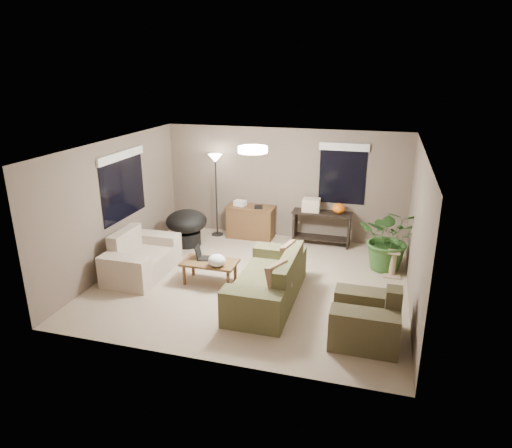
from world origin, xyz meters
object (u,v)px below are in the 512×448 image
(main_sofa, at_px, (270,284))
(loveseat, at_px, (141,259))
(coffee_table, at_px, (210,265))
(console_table, at_px, (322,226))
(floor_lamp, at_px, (215,168))
(cat_scratching_post, at_px, (393,265))
(papasan_chair, at_px, (187,225))
(armchair, at_px, (366,320))
(houseplant, at_px, (389,245))
(desk, at_px, (251,222))

(main_sofa, distance_m, loveseat, 2.63)
(coffee_table, relative_size, console_table, 0.77)
(main_sofa, bearing_deg, floor_lamp, 125.65)
(main_sofa, relative_size, cat_scratching_post, 4.40)
(loveseat, height_order, console_table, loveseat)
(coffee_table, distance_m, papasan_chair, 2.02)
(loveseat, distance_m, cat_scratching_post, 4.77)
(armchair, distance_m, coffee_table, 3.04)
(floor_lamp, relative_size, houseplant, 1.49)
(loveseat, relative_size, floor_lamp, 0.84)
(desk, bearing_deg, coffee_table, -91.06)
(coffee_table, distance_m, console_table, 3.00)
(main_sofa, bearing_deg, houseplant, 43.93)
(loveseat, height_order, coffee_table, loveseat)
(main_sofa, height_order, cat_scratching_post, main_sofa)
(desk, height_order, cat_scratching_post, desk)
(main_sofa, bearing_deg, loveseat, 172.73)
(loveseat, xyz_separation_m, console_table, (3.08, 2.48, 0.14))
(coffee_table, bearing_deg, main_sofa, -15.16)
(loveseat, distance_m, papasan_chair, 1.65)
(armchair, distance_m, desk, 4.52)
(coffee_table, height_order, floor_lamp, floor_lamp)
(main_sofa, xyz_separation_m, coffee_table, (-1.21, 0.33, 0.06))
(console_table, distance_m, cat_scratching_post, 2.00)
(armchair, bearing_deg, loveseat, 165.57)
(papasan_chair, bearing_deg, main_sofa, -39.44)
(main_sofa, distance_m, papasan_chair, 3.09)
(coffee_table, relative_size, cat_scratching_post, 2.00)
(main_sofa, xyz_separation_m, console_table, (0.47, 2.81, 0.14))
(floor_lamp, xyz_separation_m, houseplant, (3.88, -0.90, -1.10))
(armchair, xyz_separation_m, coffee_table, (-2.84, 1.08, 0.06))
(papasan_chair, height_order, floor_lamp, floor_lamp)
(armchair, xyz_separation_m, console_table, (-1.16, 3.57, 0.14))
(console_table, distance_m, papasan_chair, 2.98)
(loveseat, relative_size, console_table, 1.23)
(papasan_chair, bearing_deg, coffee_table, -54.26)
(floor_lamp, bearing_deg, papasan_chair, -117.80)
(cat_scratching_post, bearing_deg, desk, 158.45)
(coffee_table, distance_m, desk, 2.47)
(coffee_table, xyz_separation_m, floor_lamp, (-0.76, 2.42, 1.24))
(main_sofa, bearing_deg, coffee_table, 164.84)
(floor_lamp, bearing_deg, cat_scratching_post, -16.81)
(main_sofa, relative_size, loveseat, 1.38)
(loveseat, bearing_deg, cat_scratching_post, 14.72)
(loveseat, height_order, papasan_chair, loveseat)
(floor_lamp, xyz_separation_m, cat_scratching_post, (3.97, -1.20, -1.38))
(armchair, height_order, desk, armchair)
(coffee_table, height_order, houseplant, houseplant)
(coffee_table, bearing_deg, loveseat, 179.76)
(coffee_table, bearing_deg, armchair, -20.94)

